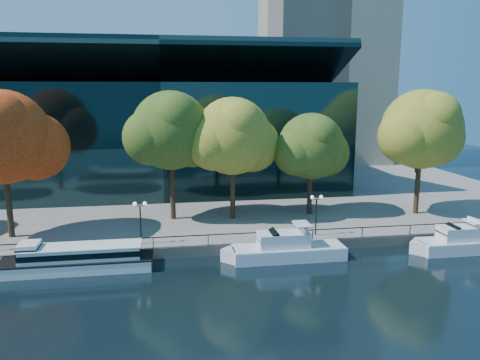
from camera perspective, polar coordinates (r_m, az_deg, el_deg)
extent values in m
plane|color=black|center=(40.96, -3.45, -10.67)|extent=(160.00, 160.00, 0.00)
cube|color=slate|center=(75.91, -6.18, -0.18)|extent=(90.00, 67.00, 1.00)
cube|color=#47443F|center=(43.63, -3.86, -8.60)|extent=(90.00, 0.25, 1.00)
cube|color=black|center=(43.36, -3.91, -6.70)|extent=(88.20, 0.08, 0.08)
cube|color=black|center=(43.51, -3.90, -7.33)|extent=(0.07, 0.07, 0.90)
cube|color=black|center=(70.27, -9.39, 5.03)|extent=(50.00, 24.00, 16.00)
cube|color=black|center=(65.96, -9.66, 12.91)|extent=(50.00, 17.14, 7.86)
cube|color=white|center=(42.57, -19.24, -9.73)|extent=(12.44, 3.02, 0.98)
cube|color=black|center=(42.40, -19.28, -9.09)|extent=(12.69, 3.08, 0.11)
cube|color=white|center=(42.14, -18.73, -8.37)|extent=(9.71, 2.48, 1.07)
cube|color=black|center=(42.12, -18.73, -8.32)|extent=(9.83, 2.54, 0.49)
cube|color=white|center=(41.96, -18.78, -7.63)|extent=(9.95, 2.60, 0.09)
cube|color=white|center=(42.97, -24.30, -8.03)|extent=(1.60, 2.12, 1.60)
cube|color=black|center=(42.92, -24.32, -7.80)|extent=(1.64, 2.18, 0.62)
cube|color=silver|center=(43.05, 5.93, -8.79)|extent=(10.16, 2.90, 1.16)
cube|color=silver|center=(42.08, -0.85, -9.21)|extent=(2.22, 2.22, 1.16)
cube|color=silver|center=(42.85, 5.95, -8.04)|extent=(9.95, 2.84, 0.08)
cube|color=silver|center=(42.50, 5.30, -7.18)|extent=(4.57, 2.18, 1.26)
cube|color=black|center=(42.17, 3.55, -7.16)|extent=(2.00, 2.09, 1.58)
cube|color=silver|center=(42.67, 7.58, -5.86)|extent=(0.24, 2.26, 0.77)
cube|color=silver|center=(42.57, 7.60, -5.37)|extent=(1.35, 2.26, 0.15)
cube|color=silver|center=(49.40, 25.53, -7.23)|extent=(8.62, 2.68, 1.15)
cube|color=silver|center=(47.13, 21.17, -7.74)|extent=(2.11, 2.11, 1.15)
cube|color=silver|center=(49.23, 25.59, -6.57)|extent=(8.44, 2.63, 0.08)
cube|color=silver|center=(48.79, 25.24, -5.84)|extent=(3.88, 2.01, 1.24)
cube|color=black|center=(48.15, 24.14, -5.84)|extent=(1.75, 1.93, 1.45)
cube|color=silver|center=(49.39, 26.73, -4.68)|extent=(0.24, 2.09, 0.77)
cube|color=silver|center=(49.36, 26.74, -4.57)|extent=(1.34, 2.09, 0.14)
cylinder|color=black|center=(50.09, -26.40, -1.95)|extent=(0.56, 0.56, 7.78)
cylinder|color=black|center=(49.60, -26.08, 1.56)|extent=(1.22, 1.86, 3.89)
cylinder|color=black|center=(49.44, -27.21, 1.11)|extent=(1.12, 1.27, 3.48)
sphere|color=#9D210C|center=(49.24, -26.97, 4.69)|extent=(8.87, 8.87, 8.87)
sphere|color=#9D210C|center=(49.93, -23.74, 3.74)|extent=(6.65, 6.65, 6.65)
cylinder|color=black|center=(51.76, -8.24, -0.49)|extent=(0.56, 0.56, 7.83)
cylinder|color=black|center=(51.45, -7.78, 2.94)|extent=(1.23, 1.87, 3.91)
cylinder|color=black|center=(50.98, -8.77, 2.52)|extent=(1.13, 1.28, 3.50)
sphere|color=#314A17|center=(50.93, -8.42, 6.01)|extent=(8.49, 8.49, 8.49)
sphere|color=#314A17|center=(52.38, -5.84, 5.03)|extent=(6.37, 6.37, 6.37)
sphere|color=#314A17|center=(50.16, -10.82, 5.13)|extent=(5.94, 5.94, 5.94)
sphere|color=#314A17|center=(49.14, -7.94, 7.58)|extent=(5.09, 5.09, 5.09)
cylinder|color=black|center=(51.42, -0.90, -0.73)|extent=(0.56, 0.56, 7.33)
cylinder|color=black|center=(51.18, -0.39, 2.49)|extent=(1.17, 1.77, 3.67)
cylinder|color=black|center=(50.60, -1.31, 2.09)|extent=(1.08, 1.22, 3.28)
sphere|color=olive|center=(50.59, -0.92, 5.38)|extent=(8.39, 8.39, 8.39)
sphere|color=olive|center=(52.31, 1.40, 4.40)|extent=(6.29, 6.29, 6.29)
sphere|color=olive|center=(49.58, -3.18, 4.52)|extent=(5.87, 5.87, 5.87)
sphere|color=olive|center=(48.88, -0.15, 6.91)|extent=(5.03, 5.03, 5.03)
cylinder|color=black|center=(54.06, 8.51, -0.85)|extent=(0.56, 0.56, 6.27)
cylinder|color=black|center=(53.95, 9.03, 1.77)|extent=(1.05, 1.56, 3.15)
cylinder|color=black|center=(53.25, 8.27, 1.42)|extent=(0.97, 1.09, 2.82)
sphere|color=#314A17|center=(53.31, 8.65, 4.10)|extent=(7.48, 7.48, 7.48)
sphere|color=#314A17|center=(55.13, 10.32, 3.29)|extent=(5.61, 5.61, 5.61)
sphere|color=#314A17|center=(52.13, 6.92, 3.37)|extent=(5.24, 5.24, 5.24)
sphere|color=#314A17|center=(51.87, 9.59, 5.34)|extent=(4.49, 4.49, 4.49)
cylinder|color=black|center=(57.26, 20.85, -0.03)|extent=(0.56, 0.56, 7.77)
cylinder|color=black|center=(57.22, 21.40, 3.03)|extent=(1.22, 1.86, 3.88)
cylinder|color=black|center=(56.38, 20.84, 2.67)|extent=(1.12, 1.27, 3.47)
sphere|color=olive|center=(56.52, 21.25, 5.78)|extent=(8.92, 8.92, 8.92)
sphere|color=olive|center=(59.01, 22.60, 4.79)|extent=(6.69, 6.69, 6.69)
sphere|color=olive|center=(54.70, 19.65, 5.04)|extent=(6.24, 6.24, 6.24)
sphere|color=olive|center=(55.12, 22.70, 7.20)|extent=(5.35, 5.35, 5.35)
cylinder|color=black|center=(44.23, -12.01, -5.42)|extent=(0.14, 0.14, 3.60)
cube|color=black|center=(43.75, -12.11, -3.09)|extent=(0.90, 0.06, 0.06)
sphere|color=white|center=(43.73, -12.71, -2.85)|extent=(0.36, 0.36, 0.36)
sphere|color=white|center=(43.68, -11.53, -2.82)|extent=(0.36, 0.36, 0.36)
cylinder|color=black|center=(46.41, 9.25, -4.54)|extent=(0.14, 0.14, 3.60)
cube|color=black|center=(45.96, 9.32, -2.31)|extent=(0.90, 0.06, 0.06)
sphere|color=white|center=(45.78, 8.79, -2.09)|extent=(0.36, 0.36, 0.36)
sphere|color=white|center=(46.06, 9.86, -2.05)|extent=(0.36, 0.36, 0.36)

